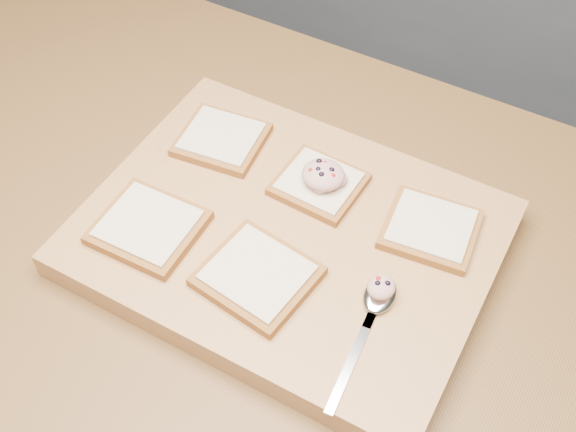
% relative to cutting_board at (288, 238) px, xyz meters
% --- Properties ---
extents(island_counter, '(2.00, 0.80, 0.90)m').
position_rel_cutting_board_xyz_m(island_counter, '(0.17, 0.01, -0.47)').
color(island_counter, slate).
rests_on(island_counter, ground).
extents(cutting_board, '(0.52, 0.39, 0.04)m').
position_rel_cutting_board_xyz_m(cutting_board, '(0.00, 0.00, 0.00)').
color(cutting_board, tan).
rests_on(cutting_board, island_counter).
extents(bread_far_left, '(0.13, 0.12, 0.02)m').
position_rel_cutting_board_xyz_m(bread_far_left, '(-0.16, 0.09, 0.03)').
color(bread_far_left, brown).
rests_on(bread_far_left, cutting_board).
extents(bread_far_center, '(0.11, 0.10, 0.02)m').
position_rel_cutting_board_xyz_m(bread_far_center, '(0.00, 0.08, 0.03)').
color(bread_far_center, brown).
rests_on(bread_far_center, cutting_board).
extents(bread_far_right, '(0.13, 0.12, 0.02)m').
position_rel_cutting_board_xyz_m(bread_far_right, '(0.16, 0.08, 0.03)').
color(bread_far_right, brown).
rests_on(bread_far_right, cutting_board).
extents(bread_near_left, '(0.13, 0.12, 0.02)m').
position_rel_cutting_board_xyz_m(bread_near_left, '(-0.15, -0.09, 0.03)').
color(bread_near_left, brown).
rests_on(bread_near_left, cutting_board).
extents(bread_near_center, '(0.14, 0.13, 0.02)m').
position_rel_cutting_board_xyz_m(bread_near_center, '(0.01, -0.09, 0.03)').
color(bread_near_center, brown).
rests_on(bread_near_center, cutting_board).
extents(tuna_salad_dollop, '(0.06, 0.05, 0.03)m').
position_rel_cutting_board_xyz_m(tuna_salad_dollop, '(0.01, 0.08, 0.05)').
color(tuna_salad_dollop, tan).
rests_on(tuna_salad_dollop, bread_far_center).
extents(spoon, '(0.04, 0.19, 0.01)m').
position_rel_cutting_board_xyz_m(spoon, '(0.15, -0.05, 0.03)').
color(spoon, silver).
rests_on(spoon, cutting_board).
extents(spoon_salad, '(0.03, 0.04, 0.02)m').
position_rel_cutting_board_xyz_m(spoon_salad, '(0.15, -0.04, 0.04)').
color(spoon_salad, tan).
rests_on(spoon_salad, spoon).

